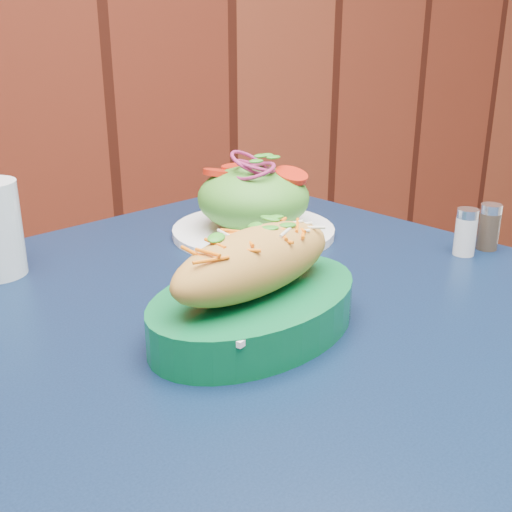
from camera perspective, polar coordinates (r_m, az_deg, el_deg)
cafe_table at (r=0.76m, az=-0.59°, el=-10.41°), size 0.97×0.97×0.75m
banh_mi_basket at (r=0.65m, az=-0.10°, el=-3.02°), size 0.29×0.24×0.12m
salad_plate at (r=0.94m, az=-0.24°, el=4.65°), size 0.24×0.24×0.12m
salt_shaker at (r=0.91m, az=18.14°, el=2.04°), size 0.03×0.03×0.06m
pepper_shaker at (r=0.94m, az=20.00°, el=2.44°), size 0.03×0.03×0.06m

